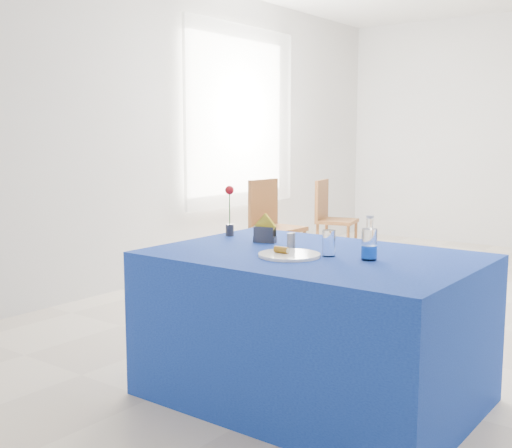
{
  "coord_description": "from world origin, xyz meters",
  "views": [
    {
      "loc": [
        1.78,
        -4.53,
        1.35
      ],
      "look_at": [
        -0.09,
        -2.04,
        0.92
      ],
      "focal_mm": 45.0,
      "sensor_mm": 36.0,
      "label": 1
    }
  ],
  "objects_px": {
    "blue_table": "(313,326)",
    "water_bottle": "(369,245)",
    "chair_win_b": "(330,214)",
    "chair_win_a": "(272,220)",
    "plate": "(289,255)"
  },
  "relations": [
    {
      "from": "blue_table",
      "to": "water_bottle",
      "type": "distance_m",
      "value": 0.54
    },
    {
      "from": "water_bottle",
      "to": "chair_win_b",
      "type": "height_order",
      "value": "water_bottle"
    },
    {
      "from": "chair_win_b",
      "to": "blue_table",
      "type": "bearing_deg",
      "value": -165.14
    },
    {
      "from": "chair_win_a",
      "to": "water_bottle",
      "type": "bearing_deg",
      "value": -133.54
    },
    {
      "from": "blue_table",
      "to": "chair_win_b",
      "type": "bearing_deg",
      "value": 119.02
    },
    {
      "from": "water_bottle",
      "to": "chair_win_b",
      "type": "relative_size",
      "value": 0.25
    },
    {
      "from": "plate",
      "to": "chair_win_b",
      "type": "xyz_separation_m",
      "value": [
        -1.77,
        3.43,
        -0.26
      ]
    },
    {
      "from": "blue_table",
      "to": "chair_win_b",
      "type": "distance_m",
      "value": 3.76
    },
    {
      "from": "plate",
      "to": "chair_win_a",
      "type": "distance_m",
      "value": 3.05
    },
    {
      "from": "water_bottle",
      "to": "blue_table",
      "type": "bearing_deg",
      "value": -177.93
    },
    {
      "from": "blue_table",
      "to": "water_bottle",
      "type": "relative_size",
      "value": 7.44
    },
    {
      "from": "blue_table",
      "to": "water_bottle",
      "type": "height_order",
      "value": "water_bottle"
    },
    {
      "from": "plate",
      "to": "chair_win_a",
      "type": "xyz_separation_m",
      "value": [
        -1.84,
        2.43,
        -0.23
      ]
    },
    {
      "from": "water_bottle",
      "to": "chair_win_a",
      "type": "bearing_deg",
      "value": 133.96
    },
    {
      "from": "plate",
      "to": "water_bottle",
      "type": "xyz_separation_m",
      "value": [
        0.35,
        0.16,
        0.06
      ]
    }
  ]
}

